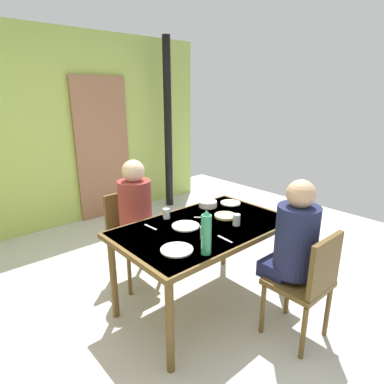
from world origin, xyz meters
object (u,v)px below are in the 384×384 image
chair_far_diner (130,231)px  water_bottle_green_near (206,233)px  person_near_diner (294,238)px  dining_table (204,234)px  person_far_diner (136,207)px  chair_near_diner (308,281)px  serving_bowl_center (208,204)px

chair_far_diner → water_bottle_green_near: bearing=85.6°
chair_far_diner → person_near_diner: person_near_diner is taller
dining_table → water_bottle_green_near: size_ratio=4.61×
person_far_diner → water_bottle_green_near: size_ratio=2.47×
chair_near_diner → water_bottle_green_near: 0.84m
chair_near_diner → person_near_diner: size_ratio=1.13×
chair_near_diner → person_far_diner: person_far_diner is taller
person_near_diner → chair_far_diner: bearing=109.1°
water_bottle_green_near → serving_bowl_center: water_bottle_green_near is taller
chair_near_diner → person_near_diner: (0.00, 0.14, 0.28)m
water_bottle_green_near → serving_bowl_center: size_ratio=1.83×
dining_table → person_near_diner: bearing=-67.7°
chair_near_diner → serving_bowl_center: 1.13m
person_far_diner → chair_far_diner: bearing=-90.0°
person_near_diner → person_far_diner: 1.40m
chair_far_diner → water_bottle_green_near: water_bottle_green_near is taller
person_far_diner → person_near_diner: bearing=110.9°
dining_table → person_far_diner: 0.70m
chair_far_diner → water_bottle_green_near: 1.21m
person_far_diner → serving_bowl_center: 0.67m
water_bottle_green_near → serving_bowl_center: bearing=45.0°
dining_table → serving_bowl_center: (0.34, 0.30, 0.10)m
serving_bowl_center → chair_far_diner: bearing=139.4°
chair_far_diner → serving_bowl_center: 0.80m
person_far_diner → serving_bowl_center: size_ratio=4.53×
chair_far_diner → serving_bowl_center: bearing=139.4°
person_far_diner → chair_near_diner: bearing=109.1°
chair_far_diner → person_far_diner: bearing=90.0°
person_far_diner → water_bottle_green_near: bearing=85.0°
chair_near_diner → water_bottle_green_near: size_ratio=2.79×
dining_table → serving_bowl_center: 0.46m
water_bottle_green_near → chair_near_diner: bearing=-36.7°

